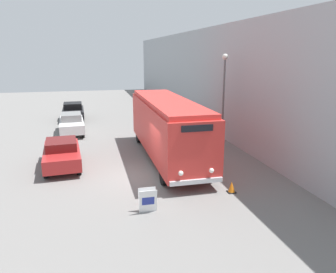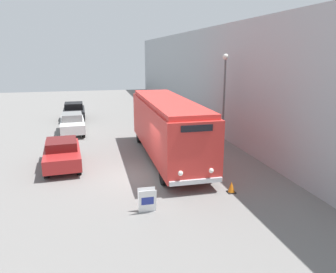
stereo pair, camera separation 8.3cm
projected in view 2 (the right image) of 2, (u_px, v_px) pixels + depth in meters
ground_plane at (142, 176)px, 16.31m from camera, size 80.00×80.00×0.00m
building_wall_right at (208, 79)px, 26.34m from camera, size 0.30×60.00×7.91m
vintage_bus at (168, 126)px, 18.69m from camera, size 2.50×10.62×3.44m
sign_board at (147, 201)px, 12.56m from camera, size 0.69×0.36×0.95m
streetlamp at (224, 87)px, 20.42m from camera, size 0.36×0.36×5.93m
parked_car_near at (62, 153)px, 17.51m from camera, size 2.12×4.33×1.48m
parked_car_mid at (72, 123)px, 24.93m from camera, size 1.97×4.55×1.52m
parked_car_far at (74, 111)px, 30.19m from camera, size 1.97×4.15×1.53m
traffic_cone at (231, 187)px, 14.38m from camera, size 0.36×0.36×0.50m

